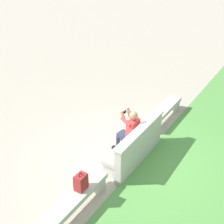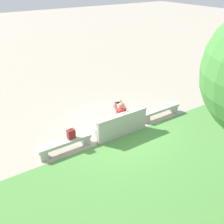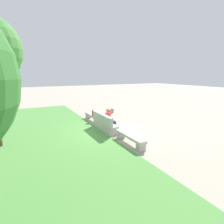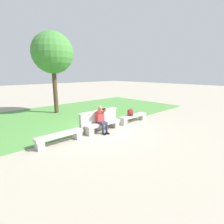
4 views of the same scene
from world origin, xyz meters
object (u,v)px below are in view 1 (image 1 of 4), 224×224
Objects in this scene: bench_near at (128,147)px; person_photographer at (129,130)px; backpack at (81,182)px; bench_mid at (73,202)px; bench_main at (164,112)px.

bench_near is 1.56× the size of person_photographer.
person_photographer reaches higher than backpack.
bench_near and bench_mid have the same top height.
backpack is (-0.29, -0.02, 0.32)m from bench_mid.
person_photographer is at bearing -178.44° from backpack.
bench_main is 2.24m from person_photographer.
person_photographer is (-0.17, -0.08, 0.43)m from bench_near.
bench_near is 2.36m from bench_mid.
bench_mid is (2.36, 0.00, 0.00)m from bench_near.
backpack reaches higher than bench_mid.
bench_main is 4.80× the size of backpack.
backpack reaches higher than bench_near.
bench_near is 4.80× the size of backpack.
bench_main is at bearing 180.00° from bench_near.
backpack is (2.07, -0.02, 0.32)m from bench_near.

